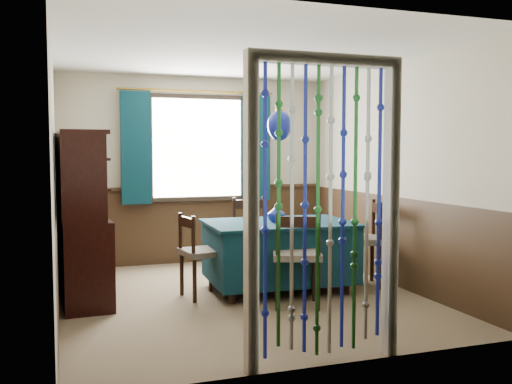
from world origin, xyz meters
name	(u,v)px	position (x,y,z in m)	size (l,w,h in m)	color
floor	(241,297)	(0.00, 0.00, 0.00)	(4.00, 4.00, 0.00)	brown
ceiling	(241,52)	(0.00, 0.00, 2.50)	(4.00, 4.00, 0.00)	silver
wall_back	(197,170)	(0.00, 2.00, 1.25)	(3.60, 3.60, 0.00)	#B9AF97
wall_front	(328,189)	(0.00, -2.00, 1.25)	(3.60, 3.60, 0.00)	#B9AF97
wall_left	(54,179)	(-1.80, 0.00, 1.25)	(4.00, 4.00, 0.00)	#B9AF97
wall_right	(394,174)	(1.80, 0.00, 1.25)	(4.00, 4.00, 0.00)	#B9AF97
wainscot_back	(197,225)	(0.00, 1.99, 0.50)	(3.60, 3.60, 0.00)	#352314
wainscot_front	(326,295)	(0.00, -1.99, 0.50)	(3.60, 3.60, 0.00)	#352314
wainscot_left	(58,260)	(-1.79, 0.00, 0.50)	(4.00, 4.00, 0.00)	#352314
wainscot_right	(391,240)	(1.79, 0.00, 0.50)	(4.00, 4.00, 0.00)	#352314
window	(197,148)	(0.00, 1.95, 1.55)	(1.32, 0.12, 1.42)	black
doorway	(324,217)	(0.00, -1.94, 1.05)	(1.16, 0.12, 2.18)	silver
dining_table	(279,251)	(0.48, 0.14, 0.43)	(1.59, 1.13, 0.75)	#0A2A35
chair_near	(297,256)	(0.40, -0.52, 0.49)	(0.58, 0.57, 0.93)	black
chair_far	(254,235)	(0.44, 0.86, 0.50)	(0.51, 0.49, 0.95)	black
chair_left	(200,253)	(-0.40, 0.13, 0.46)	(0.48, 0.49, 0.87)	black
chair_right	(362,240)	(1.44, 0.06, 0.51)	(0.58, 0.60, 0.96)	black
sideboard	(82,242)	(-1.55, 0.42, 0.59)	(0.52, 1.33, 1.70)	black
pendant_lamp	(279,125)	(0.48, 0.14, 1.78)	(0.26, 0.26, 0.88)	olive
vase_table	(276,214)	(0.43, 0.12, 0.84)	(0.17, 0.17, 0.18)	navy
bowl_shelf	(88,184)	(-1.49, 0.18, 1.19)	(0.18, 0.18, 0.05)	beige
vase_sideboard	(86,205)	(-1.49, 0.73, 0.94)	(0.17, 0.17, 0.17)	beige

